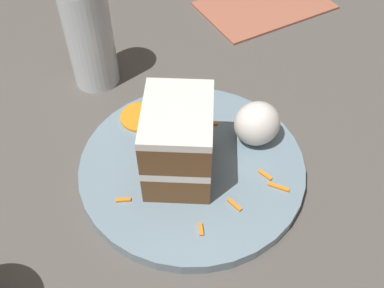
{
  "coord_description": "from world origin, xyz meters",
  "views": [
    {
      "loc": [
        -0.11,
        -0.28,
        0.43
      ],
      "look_at": [
        -0.01,
        0.03,
        0.07
      ],
      "focal_mm": 42.0,
      "sensor_mm": 36.0,
      "label": 1
    }
  ],
  "objects_px": {
    "plate": "(192,167)",
    "cake_slice": "(178,141)",
    "menu_card": "(265,6)",
    "drinking_glass": "(91,43)",
    "orange_garnish": "(141,117)",
    "cream_dollop": "(257,124)"
  },
  "relations": [
    {
      "from": "cream_dollop",
      "to": "menu_card",
      "type": "bearing_deg",
      "value": 63.5
    },
    {
      "from": "orange_garnish",
      "to": "drinking_glass",
      "type": "relative_size",
      "value": 0.36
    },
    {
      "from": "cake_slice",
      "to": "drinking_glass",
      "type": "relative_size",
      "value": 0.8
    },
    {
      "from": "plate",
      "to": "menu_card",
      "type": "bearing_deg",
      "value": 52.89
    },
    {
      "from": "drinking_glass",
      "to": "menu_card",
      "type": "relative_size",
      "value": 0.67
    },
    {
      "from": "cake_slice",
      "to": "menu_card",
      "type": "bearing_deg",
      "value": -108.06
    },
    {
      "from": "cream_dollop",
      "to": "orange_garnish",
      "type": "height_order",
      "value": "cream_dollop"
    },
    {
      "from": "cream_dollop",
      "to": "drinking_glass",
      "type": "distance_m",
      "value": 0.24
    },
    {
      "from": "plate",
      "to": "drinking_glass",
      "type": "xyz_separation_m",
      "value": [
        -0.07,
        0.2,
        0.05
      ]
    },
    {
      "from": "orange_garnish",
      "to": "menu_card",
      "type": "relative_size",
      "value": 0.24
    },
    {
      "from": "drinking_glass",
      "to": "cream_dollop",
      "type": "bearing_deg",
      "value": -49.62
    },
    {
      "from": "plate",
      "to": "orange_garnish",
      "type": "height_order",
      "value": "orange_garnish"
    },
    {
      "from": "cream_dollop",
      "to": "menu_card",
      "type": "distance_m",
      "value": 0.32
    },
    {
      "from": "menu_card",
      "to": "orange_garnish",
      "type": "bearing_deg",
      "value": -62.95
    },
    {
      "from": "cake_slice",
      "to": "cream_dollop",
      "type": "relative_size",
      "value": 2.09
    },
    {
      "from": "plate",
      "to": "cream_dollop",
      "type": "bearing_deg",
      "value": 7.97
    },
    {
      "from": "plate",
      "to": "cake_slice",
      "type": "height_order",
      "value": "cake_slice"
    },
    {
      "from": "orange_garnish",
      "to": "drinking_glass",
      "type": "height_order",
      "value": "drinking_glass"
    },
    {
      "from": "cake_slice",
      "to": "drinking_glass",
      "type": "bearing_deg",
      "value": -52.95
    },
    {
      "from": "plate",
      "to": "drinking_glass",
      "type": "distance_m",
      "value": 0.22
    },
    {
      "from": "plate",
      "to": "cream_dollop",
      "type": "relative_size",
      "value": 4.77
    },
    {
      "from": "menu_card",
      "to": "plate",
      "type": "bearing_deg",
      "value": -48.49
    }
  ]
}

